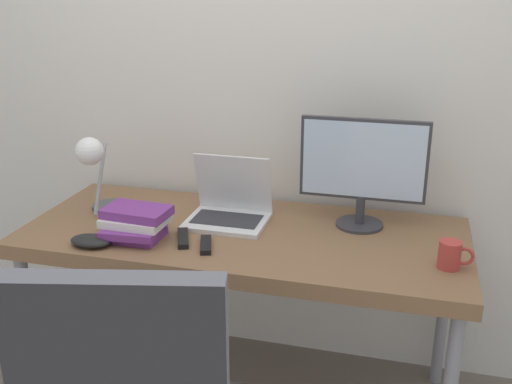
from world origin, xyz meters
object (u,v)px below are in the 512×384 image
Objects in this scene: laptop at (229,208)px; mug at (451,255)px; desk_lamp at (94,164)px; book_stack at (136,223)px; monitor at (363,167)px; game_controller at (91,241)px.

laptop is 0.89m from mug.
book_stack is (0.25, -0.17, -0.16)m from desk_lamp.
laptop is at bearing 165.98° from mug.
monitor is at bearing 9.35° from laptop.
book_stack is at bearing 39.41° from game_controller.
desk_lamp is at bearing 146.64° from book_stack.
desk_lamp reaches higher than mug.
book_stack is 1.60× the size of game_controller.
monitor is 0.90m from book_stack.
mug is (1.41, -0.12, -0.18)m from desk_lamp.
game_controller is (-1.29, -0.16, -0.03)m from mug.
laptop is at bearing -170.65° from monitor.
mug reaches higher than game_controller.
monitor is at bearing 25.74° from game_controller.
desk_lamp is 0.37m from game_controller.
game_controller is (-0.95, -0.46, -0.23)m from monitor.
book_stack is (-0.29, -0.26, 0.01)m from laptop.
laptop is 0.65× the size of monitor.
game_controller is at bearing -140.59° from book_stack.
mug is (0.86, -0.22, -0.01)m from laptop.
monitor reaches higher than mug.
game_controller is (-0.42, -0.37, -0.03)m from laptop.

